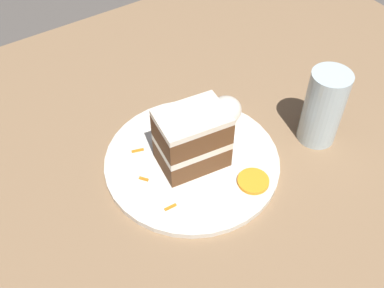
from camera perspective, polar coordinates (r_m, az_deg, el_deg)
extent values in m
plane|color=#4C4742|center=(0.73, 0.58, -6.96)|extent=(6.00, 6.00, 0.00)
cube|color=#846647|center=(0.72, 0.59, -6.45)|extent=(1.38, 1.11, 0.02)
cylinder|color=silver|center=(0.74, 0.00, -2.15)|extent=(0.29, 0.29, 0.01)
cube|color=brown|center=(0.72, 0.00, -1.05)|extent=(0.12, 0.09, 0.04)
cube|color=silver|center=(0.70, 0.00, 0.38)|extent=(0.12, 0.09, 0.01)
cube|color=brown|center=(0.68, 0.00, 1.89)|extent=(0.12, 0.09, 0.04)
cube|color=silver|center=(0.67, 0.00, 3.40)|extent=(0.12, 0.09, 0.01)
ellipsoid|color=silver|center=(0.78, 4.21, 4.21)|extent=(0.06, 0.05, 0.05)
cylinder|color=orange|center=(0.71, 7.77, -4.70)|extent=(0.05, 0.05, 0.01)
cube|color=orange|center=(0.80, -3.86, 2.65)|extent=(0.03, 0.01, 0.00)
cube|color=orange|center=(0.81, -1.81, 3.61)|extent=(0.03, 0.00, 0.00)
cube|color=orange|center=(0.76, -6.91, -0.82)|extent=(0.02, 0.01, 0.00)
cube|color=orange|center=(0.77, 4.26, 0.95)|extent=(0.02, 0.01, 0.00)
cube|color=orange|center=(0.68, -2.75, -8.01)|extent=(0.02, 0.01, 0.00)
cube|color=orange|center=(0.77, 4.01, 0.90)|extent=(0.02, 0.01, 0.00)
cube|color=orange|center=(0.71, -6.15, -4.44)|extent=(0.01, 0.01, 0.00)
cylinder|color=silver|center=(0.77, 16.34, 4.48)|extent=(0.07, 0.07, 0.14)
cylinder|color=silver|center=(0.80, 15.68, 2.15)|extent=(0.06, 0.06, 0.05)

